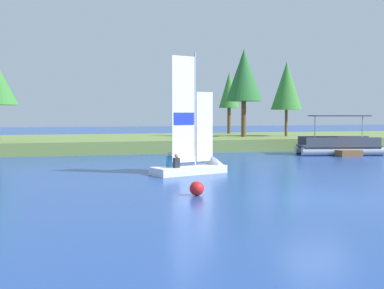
{
  "coord_description": "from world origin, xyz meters",
  "views": [
    {
      "loc": [
        -8.77,
        -15.2,
        2.95
      ],
      "look_at": [
        -1.22,
        11.76,
        1.2
      ],
      "focal_mm": 45.94,
      "sensor_mm": 36.0,
      "label": 1
    }
  ],
  "objects_px": {
    "shoreline_tree_centre": "(244,76)",
    "channel_buoy": "(197,188)",
    "sailboat": "(200,164)",
    "shoreline_tree_midright": "(229,91)",
    "shoreline_tree_right": "(287,86)",
    "pontoon_boat": "(338,145)",
    "wooden_dock": "(327,150)"
  },
  "relations": [
    {
      "from": "pontoon_boat",
      "to": "wooden_dock",
      "type": "bearing_deg",
      "value": 104.75
    },
    {
      "from": "shoreline_tree_right",
      "to": "channel_buoy",
      "type": "distance_m",
      "value": 28.36
    },
    {
      "from": "shoreline_tree_centre",
      "to": "wooden_dock",
      "type": "distance_m",
      "value": 10.35
    },
    {
      "from": "channel_buoy",
      "to": "shoreline_tree_centre",
      "type": "bearing_deg",
      "value": 64.66
    },
    {
      "from": "pontoon_boat",
      "to": "channel_buoy",
      "type": "relative_size",
      "value": 11.75
    },
    {
      "from": "shoreline_tree_centre",
      "to": "pontoon_boat",
      "type": "distance_m",
      "value": 11.16
    },
    {
      "from": "pontoon_boat",
      "to": "channel_buoy",
      "type": "height_order",
      "value": "pontoon_boat"
    },
    {
      "from": "shoreline_tree_centre",
      "to": "channel_buoy",
      "type": "distance_m",
      "value": 26.42
    },
    {
      "from": "shoreline_tree_centre",
      "to": "wooden_dock",
      "type": "xyz_separation_m",
      "value": [
        3.79,
        -7.49,
        -6.06
      ]
    },
    {
      "from": "shoreline_tree_right",
      "to": "pontoon_boat",
      "type": "bearing_deg",
      "value": -91.98
    },
    {
      "from": "shoreline_tree_centre",
      "to": "shoreline_tree_midright",
      "type": "bearing_deg",
      "value": 80.07
    },
    {
      "from": "wooden_dock",
      "to": "shoreline_tree_midright",
      "type": "bearing_deg",
      "value": 99.76
    },
    {
      "from": "sailboat",
      "to": "shoreline_tree_midright",
      "type": "bearing_deg",
      "value": 48.26
    },
    {
      "from": "channel_buoy",
      "to": "shoreline_tree_midright",
      "type": "bearing_deg",
      "value": 68.06
    },
    {
      "from": "shoreline_tree_centre",
      "to": "sailboat",
      "type": "height_order",
      "value": "shoreline_tree_centre"
    },
    {
      "from": "channel_buoy",
      "to": "pontoon_boat",
      "type": "bearing_deg",
      "value": 44.1
    },
    {
      "from": "shoreline_tree_right",
      "to": "sailboat",
      "type": "bearing_deg",
      "value": -127.86
    },
    {
      "from": "shoreline_tree_centre",
      "to": "channel_buoy",
      "type": "xyz_separation_m",
      "value": [
        -11.01,
        -23.25,
        -6.01
      ]
    },
    {
      "from": "channel_buoy",
      "to": "sailboat",
      "type": "bearing_deg",
      "value": 72.35
    },
    {
      "from": "shoreline_tree_centre",
      "to": "sailboat",
      "type": "xyz_separation_m",
      "value": [
        -8.92,
        -16.69,
        -5.82
      ]
    },
    {
      "from": "shoreline_tree_centre",
      "to": "channel_buoy",
      "type": "relative_size",
      "value": 14.47
    },
    {
      "from": "shoreline_tree_midright",
      "to": "wooden_dock",
      "type": "bearing_deg",
      "value": -80.24
    },
    {
      "from": "shoreline_tree_right",
      "to": "sailboat",
      "type": "relative_size",
      "value": 1.04
    },
    {
      "from": "sailboat",
      "to": "channel_buoy",
      "type": "height_order",
      "value": "sailboat"
    },
    {
      "from": "shoreline_tree_centre",
      "to": "pontoon_boat",
      "type": "relative_size",
      "value": 1.23
    },
    {
      "from": "shoreline_tree_centre",
      "to": "pontoon_boat",
      "type": "height_order",
      "value": "shoreline_tree_centre"
    },
    {
      "from": "pontoon_boat",
      "to": "channel_buoy",
      "type": "bearing_deg",
      "value": -123.53
    },
    {
      "from": "shoreline_tree_right",
      "to": "channel_buoy",
      "type": "relative_size",
      "value": 12.68
    },
    {
      "from": "shoreline_tree_midright",
      "to": "sailboat",
      "type": "distance_m",
      "value": 26.42
    },
    {
      "from": "shoreline_tree_midright",
      "to": "wooden_dock",
      "type": "xyz_separation_m",
      "value": [
        2.53,
        -14.7,
        -5.1
      ]
    },
    {
      "from": "wooden_dock",
      "to": "pontoon_boat",
      "type": "distance_m",
      "value": 1.44
    },
    {
      "from": "wooden_dock",
      "to": "sailboat",
      "type": "xyz_separation_m",
      "value": [
        -12.71,
        -9.2,
        0.24
      ]
    }
  ]
}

